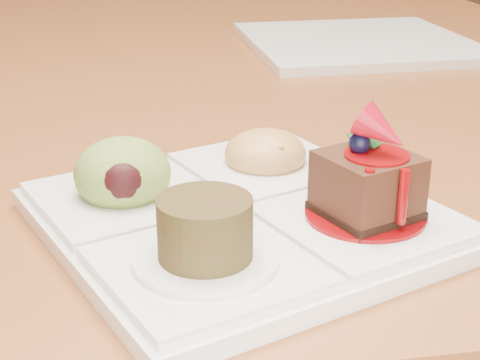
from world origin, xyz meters
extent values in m
cube|color=brown|center=(0.00, 0.00, 0.73)|extent=(1.00, 1.80, 0.04)
cylinder|color=brown|center=(-0.44, 0.84, 0.35)|extent=(0.06, 0.06, 0.71)
cylinder|color=brown|center=(0.44, 0.84, 0.35)|extent=(0.06, 0.06, 0.71)
cube|color=silver|center=(-0.09, -0.75, 0.76)|extent=(0.30, 0.30, 0.01)
cube|color=silver|center=(-0.02, -0.78, 0.77)|extent=(0.14, 0.14, 0.01)
cube|color=silver|center=(-0.12, -0.82, 0.77)|extent=(0.14, 0.14, 0.01)
cube|color=silver|center=(-0.16, -0.72, 0.77)|extent=(0.14, 0.14, 0.01)
cube|color=silver|center=(-0.06, -0.68, 0.77)|extent=(0.14, 0.14, 0.01)
cylinder|color=#6D0407|center=(-0.02, -0.78, 0.77)|extent=(0.07, 0.07, 0.00)
cube|color=black|center=(-0.02, -0.78, 0.77)|extent=(0.07, 0.07, 0.01)
cube|color=#34190E|center=(-0.02, -0.78, 0.79)|extent=(0.07, 0.07, 0.03)
cylinder|color=#6D0407|center=(-0.02, -0.78, 0.81)|extent=(0.04, 0.04, 0.00)
sphere|color=black|center=(-0.02, -0.78, 0.82)|extent=(0.01, 0.01, 0.01)
cone|color=#A00A18|center=(-0.01, -0.79, 0.82)|extent=(0.04, 0.04, 0.03)
cube|color=#104015|center=(-0.01, -0.77, 0.81)|extent=(0.02, 0.02, 0.01)
cube|color=#104015|center=(-0.02, -0.77, 0.81)|extent=(0.01, 0.01, 0.01)
cylinder|color=#6D0407|center=(-0.03, -0.81, 0.79)|extent=(0.01, 0.01, 0.04)
cylinder|color=#6D0407|center=(-0.01, -0.81, 0.79)|extent=(0.01, 0.01, 0.03)
cylinder|color=#6D0407|center=(-0.04, -0.78, 0.79)|extent=(0.01, 0.01, 0.03)
cylinder|color=silver|center=(-0.12, -0.82, 0.77)|extent=(0.08, 0.08, 0.00)
cylinder|color=#3E2211|center=(-0.12, -0.82, 0.79)|extent=(0.05, 0.05, 0.03)
cylinder|color=#4B3210|center=(-0.12, -0.82, 0.80)|extent=(0.04, 0.04, 0.00)
ellipsoid|color=olive|center=(-0.16, -0.72, 0.78)|extent=(0.06, 0.06, 0.05)
ellipsoid|color=black|center=(-0.16, -0.74, 0.78)|extent=(0.03, 0.02, 0.03)
ellipsoid|color=#C58D47|center=(-0.06, -0.68, 0.77)|extent=(0.06, 0.06, 0.04)
cube|color=#B8620D|center=(-0.05, -0.67, 0.78)|extent=(0.02, 0.02, 0.01)
cube|color=#517118|center=(-0.06, -0.66, 0.78)|extent=(0.02, 0.02, 0.01)
cube|color=#B8620D|center=(-0.07, -0.68, 0.78)|extent=(0.02, 0.02, 0.01)
cube|color=#517118|center=(-0.05, -0.69, 0.78)|extent=(0.02, 0.02, 0.01)
cube|color=silver|center=(0.16, -0.22, 0.76)|extent=(0.30, 0.30, 0.01)
camera|label=1|loc=(-0.16, -1.17, 0.96)|focal=55.00mm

